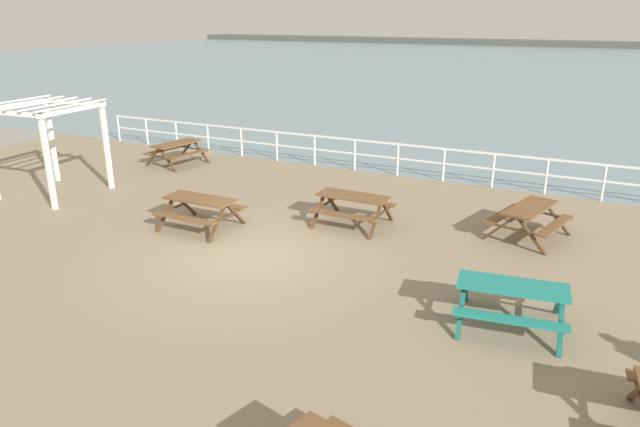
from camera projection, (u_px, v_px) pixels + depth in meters
ground_plane at (249, 258)px, 12.80m from camera, size 30.00×24.00×0.20m
sea_band at (539, 67)px, 57.36m from camera, size 142.00×90.00×0.01m
distant_shoreline at (571, 47)px, 93.72m from camera, size 142.00×6.00×1.80m
seaward_railing at (376, 151)px, 19.08m from camera, size 23.07×0.07×1.08m
picnic_table_near_right at (353, 202)px, 14.39m from camera, size 1.83×1.57×0.80m
picnic_table_mid_centre at (512, 295)px, 9.65m from camera, size 1.98×1.74×0.80m
picnic_table_far_left at (529, 214)px, 13.55m from camera, size 1.90×2.12×0.80m
picnic_table_far_right at (177, 148)px, 20.22m from camera, size 1.76×1.99×0.80m
picnic_table_corner at (200, 205)px, 14.17m from camera, size 1.80×1.54×0.80m
lattice_pergola at (46, 127)px, 16.41m from camera, size 2.58×2.70×2.70m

